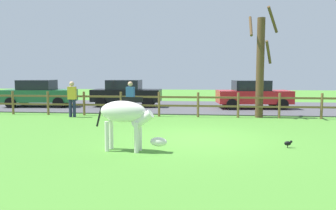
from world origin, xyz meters
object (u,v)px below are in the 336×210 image
at_px(zebra, 126,116).
at_px(parked_car_red, 253,94).
at_px(visitor_right_of_tree, 72,97).
at_px(parked_car_black, 126,93).
at_px(parked_car_green, 39,93).
at_px(bare_tree, 260,65).
at_px(visitor_left_of_tree, 130,98).
at_px(crow_on_grass, 288,143).

relative_size(zebra, parked_car_red, 0.46).
bearing_deg(visitor_right_of_tree, parked_car_black, 73.51).
relative_size(parked_car_red, visitor_right_of_tree, 2.54).
height_order(parked_car_red, parked_car_green, same).
relative_size(bare_tree, parked_car_red, 1.17).
height_order(parked_car_red, visitor_right_of_tree, visitor_right_of_tree).
height_order(zebra, visitor_right_of_tree, visitor_right_of_tree).
bearing_deg(visitor_right_of_tree, visitor_left_of_tree, 1.97).
distance_m(zebra, crow_on_grass, 4.43).
relative_size(bare_tree, zebra, 2.51).
height_order(parked_car_black, visitor_right_of_tree, visitor_right_of_tree).
bearing_deg(visitor_left_of_tree, visitor_right_of_tree, -178.03).
relative_size(bare_tree, crow_on_grass, 22.60).
relative_size(zebra, parked_car_green, 0.46).
bearing_deg(visitor_left_of_tree, bare_tree, 7.92).
distance_m(crow_on_grass, visitor_left_of_tree, 7.88).
relative_size(parked_car_red, parked_car_black, 1.03).
bearing_deg(bare_tree, zebra, -122.04).
distance_m(bare_tree, parked_car_green, 12.63).
xyz_separation_m(bare_tree, visitor_right_of_tree, (-8.52, -0.90, -1.49)).
xyz_separation_m(parked_car_green, visitor_right_of_tree, (3.65, -3.93, 0.06)).
bearing_deg(parked_car_red, crow_on_grass, -92.08).
xyz_separation_m(zebra, crow_on_grass, (4.27, 0.86, -0.80)).
height_order(bare_tree, parked_car_green, bare_tree).
xyz_separation_m(bare_tree, parked_car_black, (-7.13, 3.78, -1.55)).
bearing_deg(parked_car_green, zebra, -52.81).
distance_m(parked_car_red, visitor_left_of_tree, 7.33).
relative_size(parked_car_black, parked_car_green, 0.97).
distance_m(bare_tree, visitor_left_of_tree, 6.05).
height_order(crow_on_grass, parked_car_black, parked_car_black).
height_order(parked_car_red, parked_car_black, same).
bearing_deg(parked_car_green, visitor_right_of_tree, -47.13).
height_order(parked_car_green, visitor_left_of_tree, visitor_left_of_tree).
distance_m(parked_car_green, visitor_left_of_tree, 7.42).
bearing_deg(crow_on_grass, visitor_left_of_tree, 135.84).
xyz_separation_m(parked_car_black, parked_car_green, (-5.04, -0.75, 0.00)).
height_order(bare_tree, parked_car_black, bare_tree).
xyz_separation_m(crow_on_grass, parked_car_red, (0.35, 9.70, 0.72)).
bearing_deg(visitor_left_of_tree, crow_on_grass, -44.16).
bearing_deg(parked_car_black, zebra, -76.24).
distance_m(bare_tree, crow_on_grass, 6.67).
height_order(zebra, parked_car_green, parked_car_green).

